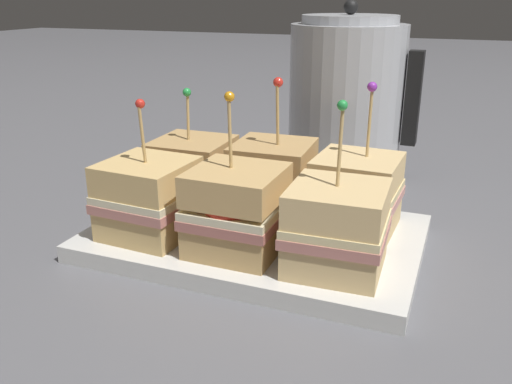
{
  "coord_description": "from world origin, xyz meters",
  "views": [
    {
      "loc": [
        0.19,
        -0.49,
        0.26
      ],
      "look_at": [
        0.0,
        0.0,
        0.06
      ],
      "focal_mm": 38.0,
      "sensor_mm": 36.0,
      "label": 1
    }
  ],
  "objects_px": {
    "sandwich_front_center": "(237,211)",
    "kettle_steel": "(346,99)",
    "sandwich_back_center": "(273,179)",
    "sandwich_back_right": "(356,193)",
    "sandwich_front_left": "(149,198)",
    "sandwich_back_left": "(193,172)",
    "serving_platter": "(256,238)",
    "sandwich_front_right": "(337,228)"
  },
  "relations": [
    {
      "from": "sandwich_front_left",
      "to": "sandwich_back_right",
      "type": "xyz_separation_m",
      "value": [
        0.2,
        0.09,
        0.0
      ]
    },
    {
      "from": "sandwich_front_left",
      "to": "sandwich_back_right",
      "type": "distance_m",
      "value": 0.22
    },
    {
      "from": "sandwich_back_right",
      "to": "kettle_steel",
      "type": "bearing_deg",
      "value": 105.82
    },
    {
      "from": "sandwich_front_center",
      "to": "sandwich_front_left",
      "type": "bearing_deg",
      "value": 179.22
    },
    {
      "from": "sandwich_front_right",
      "to": "kettle_steel",
      "type": "bearing_deg",
      "value": 101.79
    },
    {
      "from": "sandwich_front_right",
      "to": "sandwich_back_center",
      "type": "bearing_deg",
      "value": 133.91
    },
    {
      "from": "serving_platter",
      "to": "sandwich_back_center",
      "type": "bearing_deg",
      "value": 89.59
    },
    {
      "from": "sandwich_front_center",
      "to": "sandwich_back_center",
      "type": "height_order",
      "value": "same"
    },
    {
      "from": "sandwich_front_left",
      "to": "sandwich_back_left",
      "type": "height_order",
      "value": "sandwich_front_left"
    },
    {
      "from": "serving_platter",
      "to": "sandwich_back_left",
      "type": "relative_size",
      "value": 2.47
    },
    {
      "from": "serving_platter",
      "to": "sandwich_front_left",
      "type": "relative_size",
      "value": 2.39
    },
    {
      "from": "sandwich_back_left",
      "to": "sandwich_back_center",
      "type": "distance_m",
      "value": 0.1
    },
    {
      "from": "sandwich_front_center",
      "to": "sandwich_front_right",
      "type": "distance_m",
      "value": 0.1
    },
    {
      "from": "sandwich_front_left",
      "to": "sandwich_back_center",
      "type": "relative_size",
      "value": 0.92
    },
    {
      "from": "sandwich_front_right",
      "to": "sandwich_back_left",
      "type": "height_order",
      "value": "sandwich_front_right"
    },
    {
      "from": "serving_platter",
      "to": "kettle_steel",
      "type": "bearing_deg",
      "value": 84.26
    },
    {
      "from": "sandwich_front_right",
      "to": "sandwich_back_left",
      "type": "distance_m",
      "value": 0.22
    },
    {
      "from": "kettle_steel",
      "to": "serving_platter",
      "type": "bearing_deg",
      "value": -95.74
    },
    {
      "from": "serving_platter",
      "to": "sandwich_front_left",
      "type": "distance_m",
      "value": 0.12
    },
    {
      "from": "sandwich_front_left",
      "to": "kettle_steel",
      "type": "height_order",
      "value": "kettle_steel"
    },
    {
      "from": "sandwich_front_right",
      "to": "sandwich_back_right",
      "type": "xyz_separation_m",
      "value": [
        -0.0,
        0.1,
        0.0
      ]
    },
    {
      "from": "sandwich_front_left",
      "to": "sandwich_back_center",
      "type": "xyz_separation_m",
      "value": [
        0.1,
        0.1,
        0.0
      ]
    },
    {
      "from": "sandwich_front_left",
      "to": "sandwich_front_right",
      "type": "relative_size",
      "value": 0.92
    },
    {
      "from": "sandwich_back_right",
      "to": "sandwich_back_left",
      "type": "bearing_deg",
      "value": -179.84
    },
    {
      "from": "sandwich_front_center",
      "to": "kettle_steel",
      "type": "height_order",
      "value": "kettle_steel"
    },
    {
      "from": "serving_platter",
      "to": "sandwich_front_center",
      "type": "bearing_deg",
      "value": -89.74
    },
    {
      "from": "sandwich_front_center",
      "to": "sandwich_front_right",
      "type": "bearing_deg",
      "value": -0.5
    },
    {
      "from": "sandwich_front_center",
      "to": "kettle_steel",
      "type": "bearing_deg",
      "value": 85.15
    },
    {
      "from": "serving_platter",
      "to": "sandwich_back_right",
      "type": "distance_m",
      "value": 0.12
    },
    {
      "from": "sandwich_back_center",
      "to": "kettle_steel",
      "type": "distance_m",
      "value": 0.24
    },
    {
      "from": "sandwich_front_center",
      "to": "kettle_steel",
      "type": "distance_m",
      "value": 0.34
    },
    {
      "from": "sandwich_front_center",
      "to": "sandwich_back_right",
      "type": "relative_size",
      "value": 1.0
    },
    {
      "from": "sandwich_back_center",
      "to": "kettle_steel",
      "type": "height_order",
      "value": "kettle_steel"
    },
    {
      "from": "sandwich_front_left",
      "to": "sandwich_back_center",
      "type": "distance_m",
      "value": 0.14
    },
    {
      "from": "sandwich_back_center",
      "to": "sandwich_back_right",
      "type": "xyz_separation_m",
      "value": [
        0.1,
        -0.01,
        -0.0
      ]
    },
    {
      "from": "sandwich_front_right",
      "to": "sandwich_back_right",
      "type": "bearing_deg",
      "value": 91.47
    },
    {
      "from": "serving_platter",
      "to": "sandwich_front_right",
      "type": "height_order",
      "value": "sandwich_front_right"
    },
    {
      "from": "sandwich_back_right",
      "to": "kettle_steel",
      "type": "height_order",
      "value": "kettle_steel"
    },
    {
      "from": "sandwich_front_center",
      "to": "kettle_steel",
      "type": "relative_size",
      "value": 0.63
    },
    {
      "from": "sandwich_front_right",
      "to": "sandwich_back_left",
      "type": "bearing_deg",
      "value": 153.87
    },
    {
      "from": "serving_platter",
      "to": "sandwich_back_left",
      "type": "height_order",
      "value": "sandwich_back_left"
    },
    {
      "from": "serving_platter",
      "to": "sandwich_front_right",
      "type": "distance_m",
      "value": 0.12
    }
  ]
}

